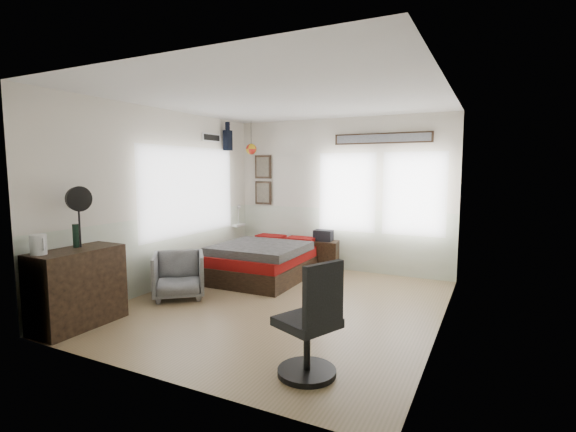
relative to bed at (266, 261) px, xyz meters
name	(u,v)px	position (x,y,z in m)	size (l,w,h in m)	color
ground_plane	(281,305)	(0.88, -1.12, -0.29)	(4.00, 4.50, 0.01)	olive
room_shell	(282,184)	(0.80, -0.94, 1.32)	(4.02, 4.52, 2.71)	silver
wall_decor	(277,153)	(-0.23, 0.83, 1.81)	(3.55, 1.32, 1.44)	black
bed	(266,261)	(0.00, 0.00, 0.00)	(1.38, 1.87, 0.59)	black
dresser	(78,288)	(-0.86, -2.85, 0.16)	(0.48, 1.00, 0.90)	black
armchair	(179,275)	(-0.57, -1.48, 0.03)	(0.68, 0.70, 0.64)	gray
nightstand	(323,255)	(0.66, 0.93, -0.02)	(0.53, 0.43, 0.53)	black
task_chair	(312,330)	(2.02, -2.75, 0.13)	(0.61, 0.61, 1.04)	black
kettle	(38,245)	(-0.94, -3.22, 0.72)	(0.19, 0.16, 0.22)	silver
bottle	(76,236)	(-0.96, -2.76, 0.75)	(0.07, 0.07, 0.27)	black
stand_fan	(79,200)	(-0.91, -2.73, 1.16)	(0.13, 0.29, 0.71)	black
black_bag	(323,235)	(0.66, 0.93, 0.34)	(0.33, 0.21, 0.19)	black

